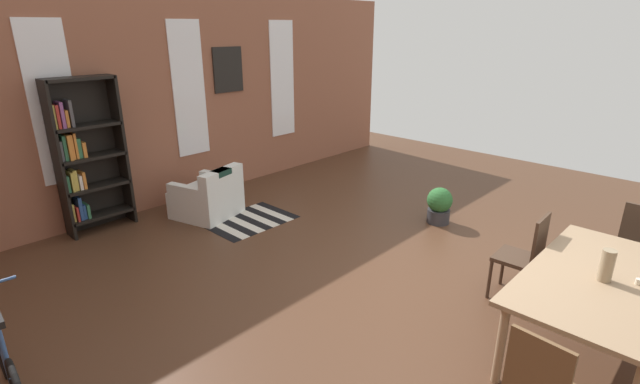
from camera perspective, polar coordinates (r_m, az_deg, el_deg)
The scene contains 16 objects.
ground_plane at distance 5.08m, azimuth 14.25°, elevation -12.41°, with size 11.66×11.66×0.00m, color #503221.
back_wall_brick at distance 7.65m, azimuth -16.07°, elevation 10.95°, with size 9.31×0.12×3.15m, color #955942.
window_pane_0 at distance 6.78m, azimuth -30.12°, elevation 9.37°, with size 0.55×0.02×2.05m, color white.
window_pane_1 at distance 7.56m, azimuth -15.90°, elevation 12.08°, with size 0.55×0.02×2.05m, color white.
window_pane_2 at distance 8.71m, azimuth -4.70°, elevation 13.69°, with size 0.55×0.02×2.05m, color white.
dining_table at distance 4.46m, azimuth 31.60°, elevation -9.87°, with size 1.92×1.08×0.74m.
vase_on_table at distance 4.33m, azimuth 31.94°, elevation -7.72°, with size 0.10×0.10×0.27m, color #998466.
tealight_candle_0 at distance 4.46m, azimuth 34.67°, elevation -9.11°, with size 0.04×0.04×0.05m, color silver.
dining_chair_far_right at distance 5.06m, azimuth 24.04°, elevation -7.11°, with size 0.42×0.42×0.95m.
dining_chair_head_right at distance 5.73m, azimuth 34.39°, elevation -5.85°, with size 0.42×0.42×0.95m.
bookshelf_tall at distance 6.81m, azimuth -27.05°, elevation 3.92°, with size 0.86×0.30×2.06m.
armchair_white at distance 6.98m, azimuth -13.63°, elevation -0.69°, with size 0.98×0.98×0.75m.
bicycle_second at distance 4.18m, azimuth -34.18°, elevation -17.56°, with size 0.44×1.73×0.90m.
potted_plant_by_shelf at distance 6.75m, azimuth 14.53°, elevation -1.56°, with size 0.36×0.36×0.52m.
striped_rug at distance 6.78m, azimuth -8.70°, elevation -3.46°, with size 1.21×0.88×0.01m.
framed_picture at distance 7.94m, azimuth -11.32°, elevation 14.61°, with size 0.56×0.03×0.72m, color black.
Camera 1 is at (-3.86, -1.97, 2.66)m, focal length 25.88 mm.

